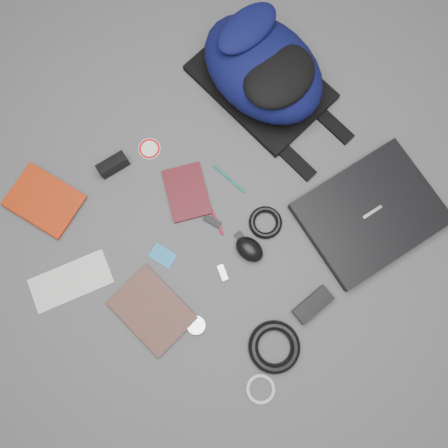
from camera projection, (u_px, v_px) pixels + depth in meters
ground at (224, 225)px, 1.40m from camera, size 4.00×4.00×0.00m
backpack at (263, 68)px, 1.39m from camera, size 0.37×0.51×0.20m
laptop at (370, 213)px, 1.38m from camera, size 0.45×0.37×0.04m
textbook_red at (29, 223)px, 1.39m from camera, size 0.23×0.26×0.02m
comic_book at (132, 330)px, 1.33m from camera, size 0.19×0.25×0.02m
envelope at (71, 281)px, 1.36m from camera, size 0.27×0.18×0.00m
dvd_case at (187, 192)px, 1.41m from camera, size 0.19×0.21×0.01m
compact_camera at (113, 165)px, 1.40m from camera, size 0.10×0.05×0.06m
sticker_disc at (149, 149)px, 1.44m from camera, size 0.08×0.08×0.00m
pen_teal at (229, 178)px, 1.42m from camera, size 0.03×0.13×0.01m
pen_red at (213, 214)px, 1.40m from camera, size 0.05×0.15×0.01m
id_badge at (163, 256)px, 1.38m from camera, size 0.07×0.09×0.00m
usb_black at (212, 221)px, 1.39m from camera, size 0.04×0.06×0.01m
usb_silver at (223, 273)px, 1.36m from camera, size 0.04×0.05×0.01m
key_fob at (241, 237)px, 1.38m from camera, size 0.03×0.04×0.01m
mouse at (249, 249)px, 1.36m from camera, size 0.08×0.11×0.05m
headphone_left at (173, 331)px, 1.33m from camera, size 0.06×0.06×0.01m
headphone_right at (196, 325)px, 1.33m from camera, size 0.07×0.07×0.01m
cable_coil at (265, 222)px, 1.39m from camera, size 0.13×0.13×0.02m
power_brick at (313, 305)px, 1.34m from camera, size 0.13×0.05×0.03m
power_cord_coil at (274, 347)px, 1.31m from camera, size 0.18×0.18×0.03m
white_cable_coil at (261, 389)px, 1.30m from camera, size 0.12×0.12×0.01m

